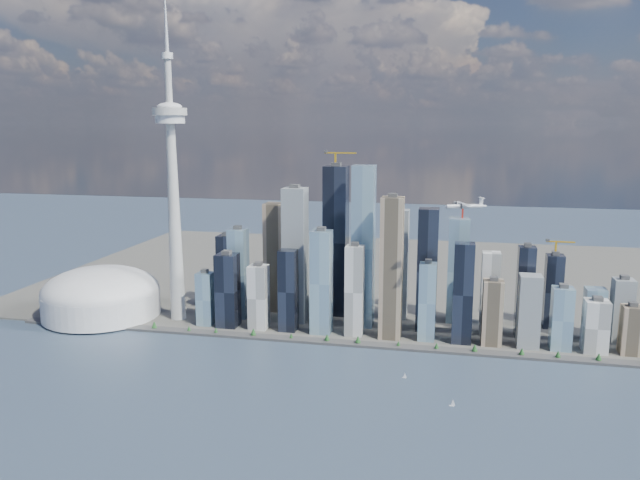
% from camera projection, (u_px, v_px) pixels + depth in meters
% --- Properties ---
extents(ground, '(4000.00, 4000.00, 0.00)m').
position_uv_depth(ground, '(306.00, 418.00, 723.23)').
color(ground, '#2F3F52').
rests_on(ground, ground).
extents(seawall, '(1100.00, 22.00, 4.00)m').
position_uv_depth(seawall, '(343.00, 343.00, 963.26)').
color(seawall, '#383838').
rests_on(seawall, ground).
extents(land, '(1400.00, 900.00, 3.00)m').
position_uv_depth(land, '(377.00, 275.00, 1396.08)').
color(land, '#4C4C47').
rests_on(land, ground).
extents(shoreline_trees, '(960.53, 7.20, 8.80)m').
position_uv_depth(shoreline_trees, '(343.00, 339.00, 962.02)').
color(shoreline_trees, '#3F2D1E').
rests_on(shoreline_trees, seawall).
extents(skyscraper_cluster, '(736.00, 142.00, 287.91)m').
position_uv_depth(skyscraper_cluster, '(388.00, 276.00, 1018.43)').
color(skyscraper_cluster, black).
rests_on(skyscraper_cluster, land).
extents(needle_tower, '(56.00, 56.00, 550.50)m').
position_uv_depth(needle_tower, '(173.00, 185.00, 1039.09)').
color(needle_tower, '#ACACA6').
rests_on(needle_tower, land).
extents(dome_stadium, '(200.00, 200.00, 86.00)m').
position_uv_depth(dome_stadium, '(101.00, 295.00, 1094.10)').
color(dome_stadium, silver).
rests_on(dome_stadium, land).
extents(airplane, '(60.58, 54.16, 15.15)m').
position_uv_depth(airplane, '(465.00, 206.00, 867.98)').
color(airplane, silver).
rests_on(airplane, ground).
extents(sailboat_west, '(7.05, 2.50, 9.74)m').
position_uv_depth(sailboat_west, '(452.00, 404.00, 751.90)').
color(sailboat_west, white).
rests_on(sailboat_west, ground).
extents(sailboat_east, '(5.89, 2.14, 8.14)m').
position_uv_depth(sailboat_east, '(405.00, 376.00, 835.37)').
color(sailboat_east, white).
rests_on(sailboat_east, ground).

